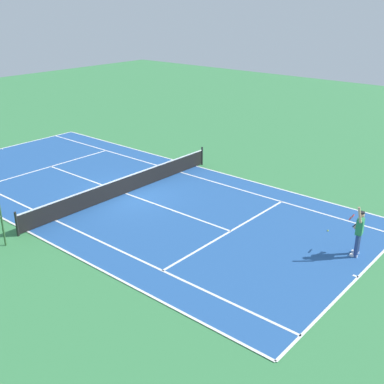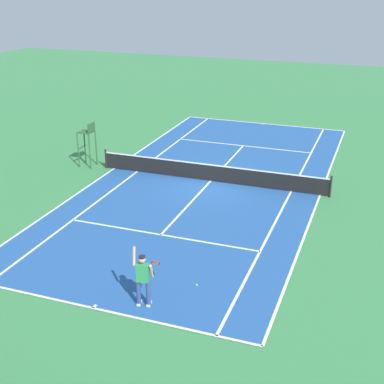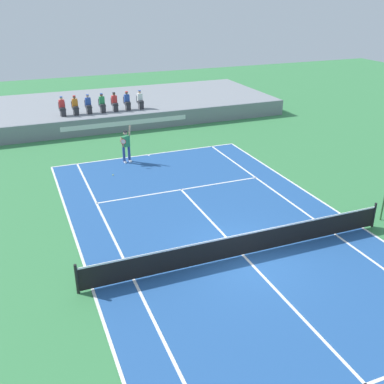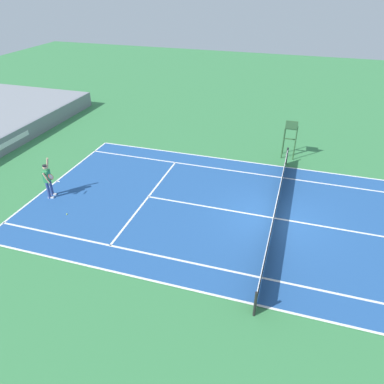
% 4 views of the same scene
% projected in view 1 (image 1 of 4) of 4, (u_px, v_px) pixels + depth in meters
% --- Properties ---
extents(ground_plane, '(80.00, 80.00, 0.00)m').
position_uv_depth(ground_plane, '(126.00, 194.00, 23.86)').
color(ground_plane, '#387F47').
extents(court, '(11.08, 23.88, 0.03)m').
position_uv_depth(court, '(126.00, 194.00, 23.86)').
color(court, '#235193').
rests_on(court, ground).
extents(net, '(11.98, 0.10, 1.07)m').
position_uv_depth(net, '(126.00, 184.00, 23.66)').
color(net, black).
rests_on(net, ground).
extents(tennis_player, '(0.74, 0.74, 2.08)m').
position_uv_depth(tennis_player, '(359.00, 232.00, 17.81)').
color(tennis_player, navy).
rests_on(tennis_player, ground).
extents(tennis_ball, '(0.07, 0.07, 0.07)m').
position_uv_depth(tennis_ball, '(328.00, 231.00, 20.02)').
color(tennis_ball, '#D1E533').
rests_on(tennis_ball, ground).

